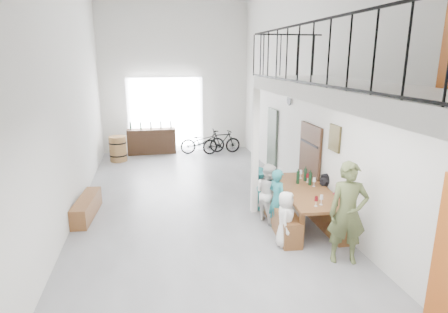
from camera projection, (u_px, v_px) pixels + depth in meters
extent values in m
plane|color=slate|center=(196.00, 208.00, 8.99)|extent=(12.00, 12.00, 0.00)
plane|color=silver|center=(175.00, 79.00, 13.98)|extent=(5.50, 0.00, 5.50)
plane|color=silver|center=(297.00, 169.00, 2.60)|extent=(5.50, 0.00, 5.50)
plane|color=silver|center=(63.00, 95.00, 7.77)|extent=(0.00, 12.00, 12.00)
plane|color=silver|center=(310.00, 91.00, 8.81)|extent=(0.00, 12.00, 12.00)
cube|color=white|center=(166.00, 115.00, 14.19)|extent=(2.80, 0.08, 2.80)
cube|color=#372013|center=(309.00, 166.00, 8.96)|extent=(0.06, 1.10, 2.00)
cube|color=#313B31|center=(272.00, 141.00, 11.61)|extent=(0.06, 0.80, 2.00)
cube|color=#393017|center=(335.00, 138.00, 7.69)|extent=(0.04, 0.45, 0.55)
cylinder|color=white|center=(290.00, 100.00, 10.03)|extent=(0.04, 0.28, 0.28)
cube|color=white|center=(353.00, 93.00, 5.57)|extent=(1.50, 5.60, 0.25)
cube|color=black|center=(311.00, 22.00, 5.18)|extent=(0.03, 5.60, 0.03)
cube|color=black|center=(308.00, 83.00, 5.39)|extent=(0.03, 5.60, 0.03)
cube|color=black|center=(289.00, 35.00, 7.95)|extent=(1.50, 0.03, 0.03)
cube|color=white|center=(255.00, 152.00, 8.44)|extent=(0.14, 0.14, 2.88)
cube|color=brown|center=(306.00, 191.00, 7.97)|extent=(1.20, 2.50, 0.06)
cube|color=brown|center=(301.00, 230.00, 7.02)|extent=(0.09, 0.09, 0.73)
cube|color=brown|center=(344.00, 228.00, 7.11)|extent=(0.09, 0.09, 0.73)
cube|color=brown|center=(274.00, 192.00, 9.03)|extent=(0.09, 0.09, 0.73)
cube|color=brown|center=(308.00, 191.00, 9.12)|extent=(0.09, 0.09, 0.73)
cube|color=brown|center=(279.00, 214.00, 8.02)|extent=(0.56, 2.26, 0.52)
cube|color=brown|center=(321.00, 211.00, 8.15)|extent=(0.32, 2.26, 0.52)
cylinder|color=black|center=(305.00, 173.00, 8.48)|extent=(0.07, 0.07, 0.35)
cylinder|color=black|center=(310.00, 177.00, 8.19)|extent=(0.07, 0.07, 0.35)
cylinder|color=black|center=(298.00, 176.00, 8.29)|extent=(0.07, 0.07, 0.35)
cube|color=brown|center=(87.00, 207.00, 8.48)|extent=(0.49, 1.60, 0.44)
cylinder|color=brown|center=(118.00, 149.00, 13.01)|extent=(0.59, 0.59, 0.88)
cylinder|color=black|center=(118.00, 155.00, 13.06)|extent=(0.60, 0.60, 0.05)
cylinder|color=black|center=(118.00, 143.00, 12.95)|extent=(0.60, 0.60, 0.05)
cube|color=#372013|center=(152.00, 141.00, 14.04)|extent=(1.78, 0.51, 0.94)
cylinder|color=black|center=(130.00, 126.00, 13.77)|extent=(0.06, 0.06, 0.28)
cylinder|color=black|center=(141.00, 126.00, 13.79)|extent=(0.06, 0.06, 0.28)
cylinder|color=black|center=(151.00, 125.00, 13.85)|extent=(0.06, 0.06, 0.28)
cylinder|color=black|center=(161.00, 125.00, 13.98)|extent=(0.06, 0.06, 0.28)
cylinder|color=black|center=(171.00, 125.00, 14.01)|extent=(0.06, 0.06, 0.28)
imported|color=white|center=(285.00, 219.00, 7.08)|extent=(0.54, 0.63, 1.09)
imported|color=teal|center=(277.00, 199.00, 7.77)|extent=(0.47, 0.56, 1.31)
imported|color=white|center=(268.00, 193.00, 8.15)|extent=(0.71, 0.78, 1.31)
imported|color=teal|center=(259.00, 189.00, 8.79)|extent=(0.44, 0.71, 1.04)
imported|color=#C1213D|center=(338.00, 207.00, 7.63)|extent=(0.38, 0.68, 1.10)
imported|color=black|center=(325.00, 196.00, 8.29)|extent=(0.39, 1.01, 1.07)
imported|color=white|center=(317.00, 186.00, 8.87)|extent=(0.39, 0.57, 1.12)
imported|color=#4E5831|center=(348.00, 213.00, 6.44)|extent=(0.76, 0.60, 1.82)
imported|color=#154A1B|center=(284.00, 184.00, 10.03)|extent=(0.44, 0.39, 0.46)
imported|color=black|center=(203.00, 142.00, 14.10)|extent=(1.70, 0.65, 0.88)
imported|color=black|center=(222.00, 142.00, 14.03)|extent=(1.53, 0.63, 0.89)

